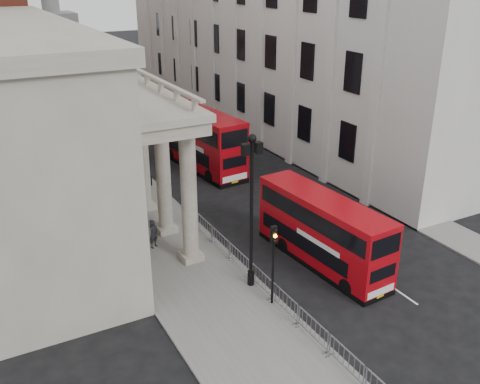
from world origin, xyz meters
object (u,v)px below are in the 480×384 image
(lamp_post_north, at_px, (92,86))
(pedestrian_a, at_px, (154,234))
(traffic_light, at_px, (274,251))
(bus_near, at_px, (323,230))
(lamp_post_mid, at_px, (146,125))
(pedestrian_c, at_px, (133,174))
(bus_far, at_px, (198,137))
(lamp_post_south, at_px, (251,202))
(pedestrian_b, at_px, (131,213))

(lamp_post_north, bearing_deg, pedestrian_a, -96.92)
(traffic_light, bearing_deg, lamp_post_north, 90.17)
(lamp_post_north, distance_m, bus_near, 32.19)
(lamp_post_mid, relative_size, pedestrian_a, 4.65)
(bus_near, bearing_deg, pedestrian_c, 105.39)
(pedestrian_a, bearing_deg, lamp_post_north, 51.83)
(lamp_post_north, xyz_separation_m, traffic_light, (0.10, -34.02, -1.80))
(traffic_light, height_order, pedestrian_c, traffic_light)
(traffic_light, height_order, pedestrian_a, traffic_light)
(traffic_light, distance_m, bus_far, 21.23)
(lamp_post_south, bearing_deg, traffic_light, -87.16)
(bus_near, bearing_deg, lamp_post_north, 94.43)
(pedestrian_a, xyz_separation_m, pedestrian_b, (-0.28, 3.43, -0.00))
(pedestrian_a, bearing_deg, traffic_light, -100.31)
(traffic_light, relative_size, pedestrian_c, 2.38)
(pedestrian_a, bearing_deg, bus_far, 24.12)
(lamp_post_mid, relative_size, pedestrian_c, 4.60)
(lamp_post_mid, distance_m, pedestrian_a, 10.85)
(lamp_post_north, xyz_separation_m, pedestrian_c, (-1.04, -15.27, -3.89))
(bus_far, xyz_separation_m, pedestrian_b, (-8.70, -8.76, -1.54))
(lamp_post_south, relative_size, lamp_post_mid, 1.00)
(lamp_post_mid, relative_size, lamp_post_north, 1.00)
(pedestrian_b, bearing_deg, bus_near, 132.13)
(lamp_post_north, relative_size, traffic_light, 1.93)
(pedestrian_a, distance_m, pedestrian_c, 10.57)
(lamp_post_south, distance_m, traffic_light, 2.71)
(pedestrian_b, distance_m, pedestrian_c, 7.32)
(bus_near, height_order, pedestrian_a, bus_near)
(lamp_post_mid, height_order, pedestrian_c, lamp_post_mid)
(lamp_post_south, distance_m, pedestrian_a, 8.09)
(lamp_post_mid, height_order, lamp_post_north, same)
(lamp_post_south, xyz_separation_m, pedestrian_b, (-3.39, 9.79, -3.90))
(lamp_post_south, height_order, lamp_post_north, same)
(lamp_post_south, distance_m, bus_far, 19.44)
(bus_far, height_order, pedestrian_c, bus_far)
(lamp_post_south, xyz_separation_m, bus_near, (4.79, 0.30, -2.81))
(lamp_post_south, relative_size, bus_far, 0.72)
(traffic_light, xyz_separation_m, bus_far, (5.21, 20.57, -0.56))
(lamp_post_north, bearing_deg, pedestrian_b, -98.68)
(lamp_post_north, height_order, pedestrian_a, lamp_post_north)
(bus_near, relative_size, pedestrian_a, 5.29)
(bus_far, relative_size, pedestrian_a, 6.44)
(pedestrian_c, bearing_deg, traffic_light, -55.29)
(traffic_light, bearing_deg, pedestrian_a, 110.94)
(traffic_light, height_order, bus_near, traffic_light)
(lamp_post_south, bearing_deg, bus_near, 3.53)
(lamp_post_south, height_order, pedestrian_a, lamp_post_south)
(lamp_post_south, xyz_separation_m, lamp_post_north, (0.00, 32.00, 0.00))
(lamp_post_mid, relative_size, traffic_light, 1.93)
(pedestrian_b, bearing_deg, traffic_light, 107.86)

